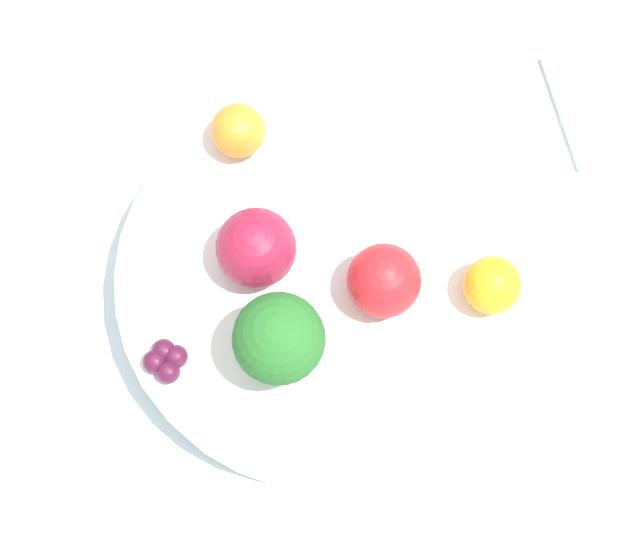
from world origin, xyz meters
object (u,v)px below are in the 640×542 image
broccoli (279,339)px  grape_cluster (166,360)px  bowl (320,285)px  spoon (571,112)px  apple_red (256,248)px  apple_green (384,281)px  orange_back (238,131)px  orange_front (492,285)px

broccoli → grape_cluster: bearing=-5.8°
bowl → spoon: 0.22m
apple_red → broccoli: bearing=93.5°
broccoli → apple_green: (-0.07, -0.03, -0.02)m
apple_green → apple_red: bearing=-25.2°
grape_cluster → bowl: bearing=-159.9°
broccoli → apple_green: size_ratio=1.47×
orange_back → grape_cluster: orange_back is taller
broccoli → spoon: 0.27m
bowl → spoon: size_ratio=2.91×
orange_back → spoon: bearing=179.3°
apple_red → grape_cluster: size_ratio=1.76×
broccoli → spoon: bearing=-148.4°
apple_red → spoon: (-0.23, -0.08, -0.06)m
bowl → orange_back: (0.03, -0.10, 0.04)m
bowl → grape_cluster: (0.10, 0.04, 0.03)m
orange_back → bowl: bearing=109.1°
apple_green → orange_back: 0.13m
bowl → broccoli: 0.08m
orange_back → spoon: orange_back is taller
apple_green → grape_cluster: (0.14, 0.02, -0.02)m
bowl → apple_red: 0.06m
orange_front → orange_back: (0.13, -0.13, -0.00)m
apple_red → orange_front: size_ratio=1.38×
orange_front → spoon: bearing=-126.9°
bowl → grape_cluster: size_ratio=9.17×
orange_front → orange_back: size_ratio=1.02×
apple_red → orange_back: size_ratio=1.41×
apple_green → spoon: size_ratio=0.52×
apple_green → orange_front: size_ratio=1.27×
orange_back → apple_green: bearing=121.3°
bowl → orange_front: bearing=163.2°
orange_front → orange_back: same height
grape_cluster → orange_front: bearing=-178.0°
grape_cluster → apple_green: bearing=-171.6°
bowl → apple_red: size_ratio=5.20×
apple_red → orange_back: bearing=-91.4°
bowl → apple_green: apple_green is taller
spoon → grape_cluster: bearing=24.1°
apple_red → grape_cluster: bearing=39.6°
broccoli → orange_front: 0.13m
apple_red → spoon: 0.25m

